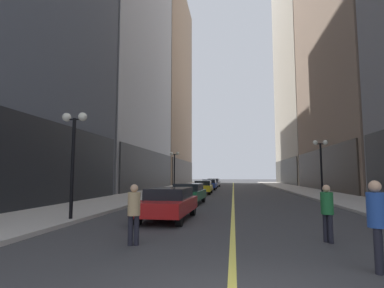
{
  "coord_description": "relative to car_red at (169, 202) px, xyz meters",
  "views": [
    {
      "loc": [
        0.05,
        -3.88,
        1.87
      ],
      "look_at": [
        -3.79,
        24.19,
        4.79
      ],
      "focal_mm": 28.31,
      "sensor_mm": 36.0,
      "label": 1
    }
  ],
  "objects": [
    {
      "name": "building_right_far",
      "position": [
        20.66,
        51.13,
        33.03
      ],
      "size": [
        15.11,
        26.0,
        67.64
      ],
      "color": "#B7AD99",
      "rests_on": "ground"
    },
    {
      "name": "pedestrian_in_blue_hoodie",
      "position": [
        5.5,
        -6.32,
        0.31
      ],
      "size": [
        0.47,
        0.47,
        1.76
      ],
      "color": "black",
      "rests_on": "ground"
    },
    {
      "name": "car_yellow",
      "position": [
        -0.28,
        17.65,
        -0.0
      ],
      "size": [
        1.75,
        4.28,
        1.32
      ],
      "color": "yellow",
      "rests_on": "ground"
    },
    {
      "name": "car_green",
      "position": [
        -0.2,
        7.03,
        -0.0
      ],
      "size": [
        1.99,
        4.45,
        1.32
      ],
      "color": "#196038",
      "rests_on": "ground"
    },
    {
      "name": "building_right_mid",
      "position": [
        19.09,
        25.63,
        22.57
      ],
      "size": [
        11.98,
        24.0,
        46.76
      ],
      "color": "gray",
      "rests_on": "ground"
    },
    {
      "name": "car_red",
      "position": [
        0.0,
        0.0,
        0.0
      ],
      "size": [
        1.98,
        4.41,
        1.32
      ],
      "color": "#B21919",
      "rests_on": "ground"
    },
    {
      "name": "pedestrian_in_tan_trench",
      "position": [
        0.06,
        -4.74,
        0.22
      ],
      "size": [
        0.41,
        0.41,
        1.62
      ],
      "color": "black",
      "rests_on": "ground"
    },
    {
      "name": "lane_centre_stripe",
      "position": [
        2.7,
        26.13,
        -0.72
      ],
      "size": [
        0.16,
        70.0,
        0.01
      ],
      "primitive_type": "cube",
      "color": "#E5D64C",
      "rests_on": "ground"
    },
    {
      "name": "street_lamp_right_mid",
      "position": [
        9.1,
        10.39,
        2.54
      ],
      "size": [
        1.06,
        0.36,
        4.43
      ],
      "color": "black",
      "rests_on": "ground"
    },
    {
      "name": "ground_plane",
      "position": [
        2.7,
        26.13,
        -0.72
      ],
      "size": [
        200.0,
        200.0,
        0.0
      ],
      "primitive_type": "plane",
      "color": "#38383A"
    },
    {
      "name": "building_left_mid",
      "position": [
        -15.55,
        25.63,
        24.5
      ],
      "size": [
        15.69,
        24.0,
        50.58
      ],
      "color": "gray",
      "rests_on": "ground"
    },
    {
      "name": "car_blue",
      "position": [
        -0.34,
        26.37,
        0.0
      ],
      "size": [
        1.79,
        4.56,
        1.32
      ],
      "color": "navy",
      "rests_on": "ground"
    },
    {
      "name": "street_lamp_left_near",
      "position": [
        -3.7,
        -1.26,
        2.54
      ],
      "size": [
        1.06,
        0.36,
        4.43
      ],
      "color": "black",
      "rests_on": "ground"
    },
    {
      "name": "sidewalk_right",
      "position": [
        10.95,
        26.13,
        -0.64
      ],
      "size": [
        4.5,
        78.0,
        0.15
      ],
      "primitive_type": "cube",
      "color": "#ADA8A0",
      "rests_on": "ground"
    },
    {
      "name": "car_grey",
      "position": [
        -0.36,
        34.9,
        0.0
      ],
      "size": [
        1.99,
        4.69,
        1.32
      ],
      "color": "slate",
      "rests_on": "ground"
    },
    {
      "name": "pedestrian_in_green_parka",
      "position": [
        5.35,
        -3.68,
        0.2
      ],
      "size": [
        0.47,
        0.47,
        1.6
      ],
      "color": "black",
      "rests_on": "ground"
    },
    {
      "name": "building_left_far",
      "position": [
        -15.6,
        51.13,
        21.05
      ],
      "size": [
        15.79,
        26.0,
        43.68
      ],
      "color": "gray",
      "rests_on": "ground"
    },
    {
      "name": "street_lamp_left_far",
      "position": [
        -3.7,
        20.12,
        2.54
      ],
      "size": [
        1.06,
        0.36,
        4.43
      ],
      "color": "black",
      "rests_on": "ground"
    },
    {
      "name": "sidewalk_left",
      "position": [
        -5.55,
        26.13,
        -0.64
      ],
      "size": [
        4.5,
        78.0,
        0.15
      ],
      "primitive_type": "cube",
      "color": "#ADA8A0",
      "rests_on": "ground"
    }
  ]
}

